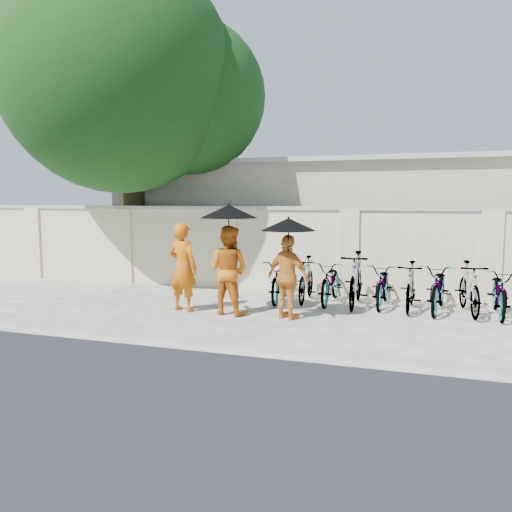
% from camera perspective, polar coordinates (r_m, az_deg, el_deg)
% --- Properties ---
extents(ground, '(80.00, 80.00, 0.00)m').
position_cam_1_polar(ground, '(9.52, -4.16, -7.17)').
color(ground, silver).
extents(kerb, '(40.00, 0.16, 0.12)m').
position_cam_1_polar(kerb, '(8.01, -8.84, -9.41)').
color(kerb, '#A1A19B').
rests_on(kerb, ground).
extents(compound_wall, '(20.00, 0.30, 2.00)m').
position_cam_1_polar(compound_wall, '(12.09, 5.98, 0.53)').
color(compound_wall, beige).
rests_on(compound_wall, ground).
extents(building_behind, '(14.00, 6.00, 3.20)m').
position_cam_1_polar(building_behind, '(15.65, 12.54, 3.95)').
color(building_behind, '#B4AB9E').
rests_on(building_behind, ground).
extents(shade_tree, '(6.70, 6.20, 8.20)m').
position_cam_1_polar(shade_tree, '(13.88, -14.23, 18.14)').
color(shade_tree, '#4A351D').
rests_on(shade_tree, ground).
extents(monk_left, '(0.72, 0.55, 1.78)m').
position_cam_1_polar(monk_left, '(10.12, -8.36, -1.27)').
color(monk_left, '#C95B09').
rests_on(monk_left, ground).
extents(monk_center, '(0.95, 0.79, 1.74)m').
position_cam_1_polar(monk_center, '(9.77, -3.19, -1.61)').
color(monk_center, '#CE6414').
rests_on(monk_center, ground).
extents(parasol_center, '(1.12, 1.12, 1.16)m').
position_cam_1_polar(parasol_center, '(9.59, -3.13, 5.11)').
color(parasol_center, black).
rests_on(parasol_center, ground).
extents(monk_right, '(1.01, 0.75, 1.60)m').
position_cam_1_polar(monk_right, '(9.36, 3.69, -2.41)').
color(monk_right, orange).
rests_on(monk_right, ground).
extents(parasol_right, '(1.02, 1.02, 1.00)m').
position_cam_1_polar(parasol_right, '(9.17, 3.73, 3.63)').
color(parasol_right, black).
rests_on(parasol_right, ground).
extents(bike_0, '(0.77, 1.82, 0.93)m').
position_cam_1_polar(bike_0, '(11.07, 2.85, -2.78)').
color(bike_0, gray).
rests_on(bike_0, ground).
extents(bike_1, '(0.54, 1.68, 1.00)m').
position_cam_1_polar(bike_1, '(11.04, 5.76, -2.65)').
color(bike_1, gray).
rests_on(bike_1, ground).
extents(bike_2, '(0.66, 1.80, 0.94)m').
position_cam_1_polar(bike_2, '(10.95, 8.58, -2.93)').
color(bike_2, gray).
rests_on(bike_2, ground).
extents(bike_3, '(0.55, 1.92, 1.15)m').
position_cam_1_polar(bike_3, '(10.67, 11.33, -2.65)').
color(bike_3, gray).
rests_on(bike_3, ground).
extents(bike_4, '(0.68, 1.79, 0.93)m').
position_cam_1_polar(bike_4, '(10.84, 14.34, -3.17)').
color(bike_4, gray).
rests_on(bike_4, ground).
extents(bike_5, '(0.56, 1.67, 0.99)m').
position_cam_1_polar(bike_5, '(10.59, 17.24, -3.33)').
color(bike_5, gray).
rests_on(bike_5, ground).
extents(bike_6, '(0.90, 1.96, 0.99)m').
position_cam_1_polar(bike_6, '(10.65, 20.21, -3.38)').
color(bike_6, gray).
rests_on(bike_6, ground).
extents(bike_7, '(0.69, 1.77, 1.03)m').
position_cam_1_polar(bike_7, '(10.64, 23.19, -3.40)').
color(bike_7, gray).
rests_on(bike_7, ground).
extents(bike_8, '(0.69, 1.82, 0.95)m').
position_cam_1_polar(bike_8, '(10.72, 26.11, -3.70)').
color(bike_8, gray).
rests_on(bike_8, ground).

